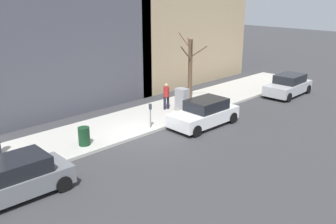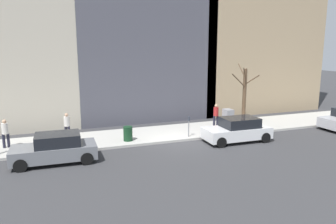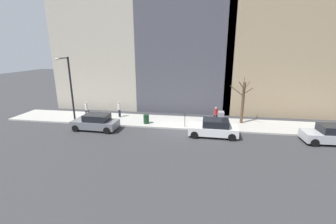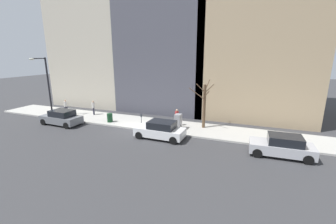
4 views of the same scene
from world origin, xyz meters
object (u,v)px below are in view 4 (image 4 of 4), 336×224
at_px(parked_car_white, 160,130).
at_px(parked_car_grey, 61,118).
at_px(trash_bin, 110,118).
at_px(pedestrian_far_corner, 66,106).
at_px(streetlamp, 46,82).
at_px(pedestrian_midblock, 93,107).
at_px(office_tower_left, 262,17).
at_px(utility_box, 178,122).
at_px(parked_car_silver, 282,146).
at_px(parking_meter, 141,119).
at_px(office_tower_right, 100,10).
at_px(pedestrian_near_meter, 177,116).
at_px(bare_tree, 204,104).

height_order(parked_car_white, parked_car_grey, same).
xyz_separation_m(trash_bin, pedestrian_far_corner, (1.08, 6.93, 0.49)).
xyz_separation_m(parked_car_grey, streetlamp, (1.51, 3.24, 3.28)).
distance_m(parked_car_white, trash_bin, 6.87).
relative_size(pedestrian_midblock, office_tower_left, 0.07).
relative_size(parked_car_white, parked_car_grey, 0.99).
bearing_deg(parked_car_grey, utility_box, -76.04).
bearing_deg(parked_car_grey, pedestrian_midblock, -10.46).
height_order(parked_car_silver, parking_meter, parked_car_silver).
distance_m(trash_bin, office_tower_right, 17.56).
distance_m(parked_car_white, pedestrian_midblock, 10.75).
bearing_deg(parked_car_white, pedestrian_near_meter, -4.25).
height_order(parking_meter, utility_box, utility_box).
relative_size(parking_meter, utility_box, 0.94).
bearing_deg(parked_car_silver, parking_meter, 80.02).
height_order(parked_car_white, pedestrian_near_meter, pedestrian_near_meter).
distance_m(pedestrian_near_meter, office_tower_right, 20.58).
distance_m(parked_car_silver, pedestrian_midblock, 19.75).
bearing_deg(pedestrian_midblock, pedestrian_far_corner, 56.75).
distance_m(utility_box, pedestrian_midblock, 10.89).
height_order(utility_box, office_tower_right, office_tower_right).
bearing_deg(parked_car_grey, parked_car_white, -87.86).
bearing_deg(parked_car_white, parked_car_silver, -89.65).
bearing_deg(parked_car_silver, pedestrian_far_corner, 80.04).
distance_m(parked_car_grey, office_tower_right, 17.44).
xyz_separation_m(parked_car_grey, pedestrian_midblock, (3.91, -0.84, 0.35)).
relative_size(utility_box, bare_tree, 0.32).
distance_m(trash_bin, pedestrian_midblock, 3.94).
bearing_deg(office_tower_right, pedestrian_near_meter, -120.48).
height_order(pedestrian_midblock, office_tower_right, office_tower_right).
xyz_separation_m(pedestrian_midblock, pedestrian_far_corner, (-0.70, 3.44, 0.00)).
relative_size(trash_bin, office_tower_right, 0.03).
bearing_deg(pedestrian_near_meter, pedestrian_far_corner, 14.57).
bearing_deg(parked_car_white, streetlamp, 85.18).
bearing_deg(trash_bin, utility_box, -86.87).
bearing_deg(office_tower_left, pedestrian_far_corner, 114.64).
bearing_deg(parked_car_grey, bare_tree, -72.75).
bearing_deg(pedestrian_far_corner, parking_meter, 161.12).
bearing_deg(parking_meter, pedestrian_near_meter, -58.88).
bearing_deg(parking_meter, parked_car_white, -121.09).
height_order(parking_meter, office_tower_left, office_tower_left).
height_order(bare_tree, pedestrian_near_meter, bare_tree).
height_order(parked_car_grey, trash_bin, parked_car_grey).
bearing_deg(parking_meter, bare_tree, -68.75).
bearing_deg(parked_car_silver, trash_bin, 80.39).
distance_m(bare_tree, office_tower_right, 21.65).
xyz_separation_m(parking_meter, bare_tree, (2.15, -5.53, 1.43)).
bearing_deg(pedestrian_far_corner, streetlamp, 58.53).
height_order(trash_bin, pedestrian_midblock, pedestrian_midblock).
bearing_deg(utility_box, streetlamp, 93.91).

